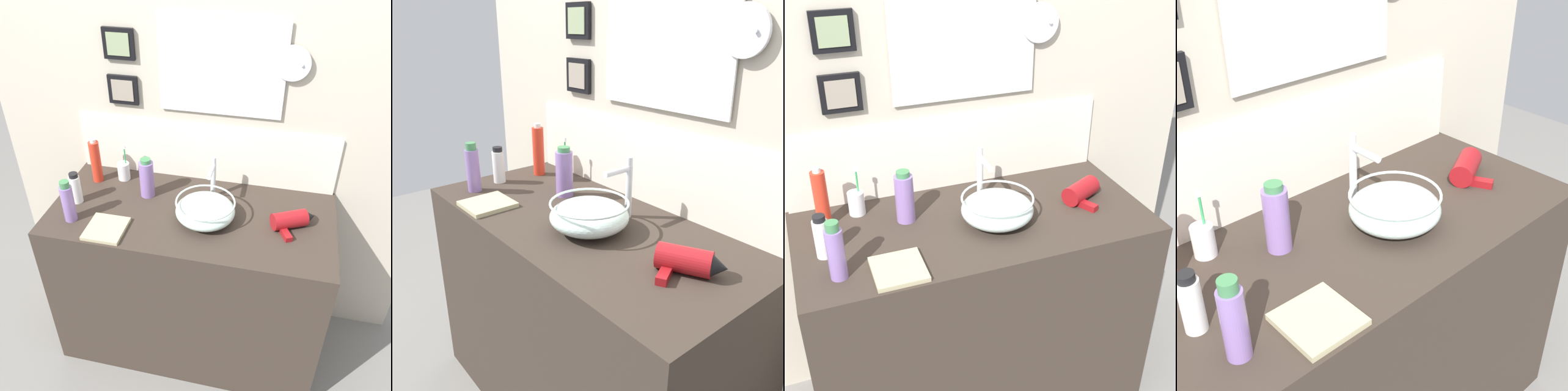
{
  "view_description": "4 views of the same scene",
  "coord_description": "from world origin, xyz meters",
  "views": [
    {
      "loc": [
        0.37,
        -1.51,
        2.11
      ],
      "look_at": [
        0.02,
        0.0,
        0.98
      ],
      "focal_mm": 40.0,
      "sensor_mm": 36.0,
      "label": 1
    },
    {
      "loc": [
        1.08,
        -0.87,
        1.52
      ],
      "look_at": [
        0.02,
        0.0,
        0.98
      ],
      "focal_mm": 40.0,
      "sensor_mm": 36.0,
      "label": 2
    },
    {
      "loc": [
        -0.57,
        -1.58,
        1.94
      ],
      "look_at": [
        0.02,
        0.0,
        0.98
      ],
      "focal_mm": 50.0,
      "sensor_mm": 36.0,
      "label": 3
    },
    {
      "loc": [
        -0.85,
        -0.94,
        1.75
      ],
      "look_at": [
        0.02,
        0.0,
        0.98
      ],
      "focal_mm": 50.0,
      "sensor_mm": 36.0,
      "label": 4
    }
  ],
  "objects": [
    {
      "name": "hair_drier",
      "position": [
        0.45,
        0.0,
        0.91
      ],
      "size": [
        0.2,
        0.19,
        0.08
      ],
      "color": "maroon",
      "rests_on": "vanity_counter"
    },
    {
      "name": "hand_towel",
      "position": [
        -0.33,
        -0.2,
        0.89
      ],
      "size": [
        0.17,
        0.17,
        0.02
      ],
      "primitive_type": "cube",
      "color": "tan",
      "rests_on": "vanity_counter"
    },
    {
      "name": "toothbrush_cup",
      "position": [
        -0.39,
        0.2,
        0.92
      ],
      "size": [
        0.06,
        0.06,
        0.19
      ],
      "color": "white",
      "rests_on": "vanity_counter"
    },
    {
      "name": "glass_bowl_sink",
      "position": [
        0.07,
        -0.04,
        0.93
      ],
      "size": [
        0.26,
        0.26,
        0.1
      ],
      "color": "silver",
      "rests_on": "vanity_counter"
    },
    {
      "name": "shampoo_bottle",
      "position": [
        -0.23,
        0.09,
        0.97
      ],
      "size": [
        0.07,
        0.07,
        0.2
      ],
      "color": "#8C6BB2",
      "rests_on": "vanity_counter"
    },
    {
      "name": "faucet",
      "position": [
        0.07,
        0.13,
        1.0
      ],
      "size": [
        0.02,
        0.12,
        0.22
      ],
      "color": "silver",
      "rests_on": "vanity_counter"
    },
    {
      "name": "vanity_counter",
      "position": [
        0.0,
        0.0,
        0.44
      ],
      "size": [
        1.29,
        0.6,
        0.88
      ],
      "primitive_type": "cube",
      "color": "#382D26",
      "rests_on": "ground"
    },
    {
      "name": "back_panel",
      "position": [
        0.0,
        0.33,
        1.26
      ],
      "size": [
        2.15,
        0.09,
        2.52
      ],
      "color": "beige",
      "rests_on": "ground"
    },
    {
      "name": "spray_bottle",
      "position": [
        -0.54,
        -0.03,
        0.95
      ],
      "size": [
        0.05,
        0.05,
        0.16
      ],
      "color": "white",
      "rests_on": "vanity_counter"
    },
    {
      "name": "soap_dispenser",
      "position": [
        -0.51,
        -0.16,
        0.97
      ],
      "size": [
        0.05,
        0.05,
        0.2
      ],
      "color": "#8C6BB2",
      "rests_on": "vanity_counter"
    }
  ]
}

